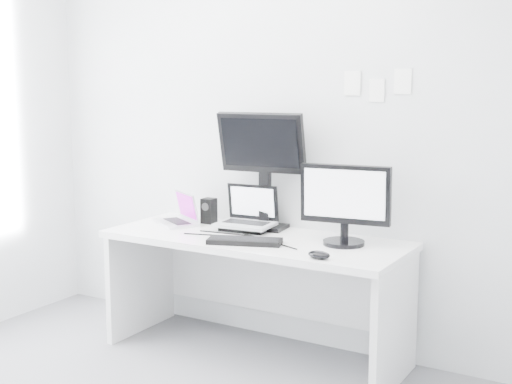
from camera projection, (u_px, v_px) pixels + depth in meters
back_wall at (284, 127)px, 4.30m from camera, size 3.60×0.00×3.60m
desk at (255, 297)px, 4.16m from camera, size 1.80×0.70×0.73m
macbook at (175, 208)px, 4.43m from camera, size 0.36×0.33×0.22m
speaker at (209, 211)px, 4.47m from camera, size 0.08×0.08×0.16m
dell_laptop at (245, 208)px, 4.25m from camera, size 0.36×0.29×0.28m
rear_monitor at (263, 169)px, 4.27m from camera, size 0.56×0.26×0.74m
samsung_monitor at (344, 204)px, 3.86m from camera, size 0.54×0.30×0.47m
keyboard at (245, 241)px, 3.93m from camera, size 0.44×0.28×0.03m
mouse at (319, 255)px, 3.59m from camera, size 0.13×0.09×0.04m
wall_note_0 at (352, 83)px, 4.02m from camera, size 0.10×0.00×0.14m
wall_note_1 at (377, 90)px, 3.95m from camera, size 0.09×0.00×0.13m
wall_note_2 at (403, 82)px, 3.87m from camera, size 0.10×0.00×0.14m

